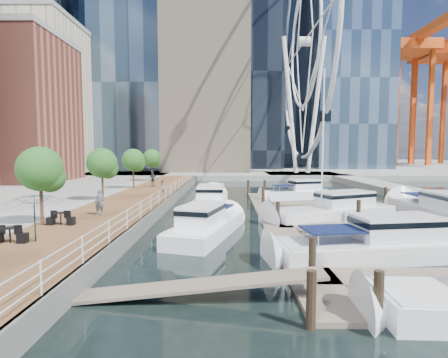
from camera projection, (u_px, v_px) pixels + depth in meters
name	position (u px, v px, depth m)	size (l,w,h in m)	color
ground	(238.00, 264.00, 16.50)	(520.00, 520.00, 0.00)	black
boardwalk	(134.00, 205.00, 31.50)	(6.00, 60.00, 1.00)	brown
seawall	(167.00, 205.00, 31.47)	(0.25, 60.00, 1.00)	#595954
land_far	(229.00, 165.00, 118.12)	(200.00, 114.00, 1.00)	gray
breakwater	(425.00, 198.00, 36.18)	(4.00, 60.00, 1.00)	gray
pier	(302.00, 176.00, 68.14)	(14.00, 12.00, 1.00)	gray
railing	(165.00, 193.00, 31.39)	(0.10, 60.00, 1.05)	white
floating_docks	(340.00, 215.00, 26.32)	(16.00, 34.00, 2.60)	#6D6051
ferris_wheel	(304.00, 42.00, 66.09)	(5.80, 45.60, 47.80)	white
port_cranes	(445.00, 104.00, 109.53)	(40.00, 52.00, 38.00)	#D84C14
street_trees	(102.00, 163.00, 30.22)	(2.60, 42.60, 4.60)	#3F2B1C
yacht_foreground	(374.00, 259.00, 17.34)	(2.85, 10.63, 2.15)	silver
pedestrian_near	(100.00, 202.00, 23.64)	(0.63, 0.42, 1.74)	#4D5767
pedestrian_mid	(162.00, 187.00, 35.07)	(0.73, 0.57, 1.49)	#87735D
pedestrian_far	(153.00, 179.00, 42.49)	(1.05, 0.44, 1.79)	#32383F
moored_yachts	(323.00, 219.00, 27.30)	(22.62, 31.69, 11.50)	silver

